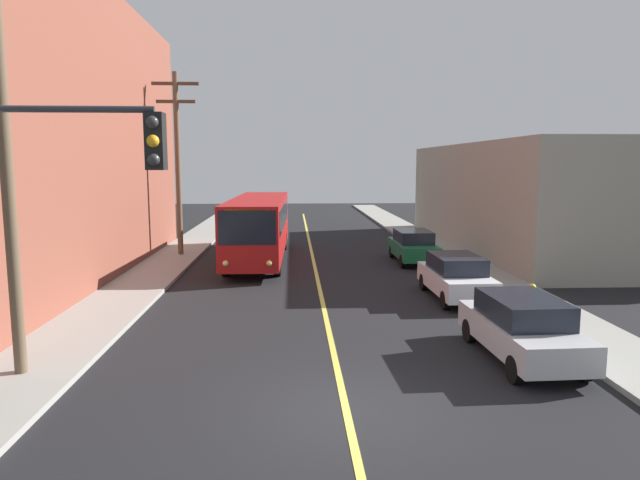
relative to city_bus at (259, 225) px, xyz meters
The scene contains 13 objects.
ground_plane 18.34m from the city_bus, 81.28° to the right, with size 120.00×120.00×0.00m, color black.
sidewalk_left 9.37m from the city_bus, 119.16° to the right, with size 2.50×90.00×0.15m, color gray.
sidewalk_right 12.96m from the city_bus, 38.75° to the right, with size 2.50×90.00×0.15m, color gray.
lane_stripe_center 4.49m from the city_bus, 47.68° to the right, with size 0.16×60.00×0.01m, color #D8CC4C.
building_right_warehouse 17.70m from the city_bus, 12.17° to the left, with size 12.00×21.86×6.05m.
city_bus is the anchor object (origin of this frame).
parked_car_silver 16.98m from the city_bus, 63.91° to the right, with size 1.95×4.46×1.62m.
parked_car_white 11.67m from the city_bus, 48.81° to the right, with size 1.87×4.42×1.62m.
parked_car_green 7.87m from the city_bus, ahead, with size 1.83×4.40×1.62m.
utility_pole_near 17.24m from the city_bus, 105.95° to the right, with size 2.40×0.28×11.87m.
utility_pole_mid 5.68m from the city_bus, 163.57° to the left, with size 2.40×0.28×9.45m.
traffic_signal_left_corner 18.87m from the city_bus, 98.13° to the right, with size 3.75×0.48×6.00m.
fire_hydrant 14.55m from the city_bus, 48.45° to the right, with size 0.44×0.26×0.84m.
Camera 1 is at (-1.05, -10.63, 4.90)m, focal length 31.59 mm.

